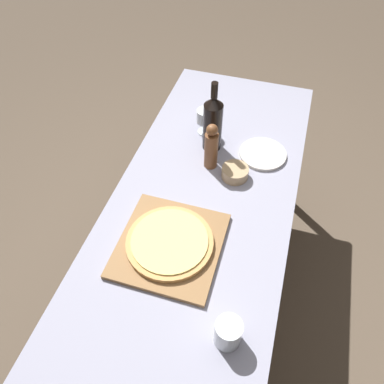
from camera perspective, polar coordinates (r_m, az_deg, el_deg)
The scene contains 10 objects.
ground_plane at distance 2.13m, azimuth 1.42°, elevation -13.50°, with size 12.00×12.00×0.00m, color brown.
dining_table at distance 1.57m, azimuth 1.87°, elevation -2.56°, with size 0.71×1.70×0.76m.
cutting_board at distance 1.34m, azimuth -3.39°, elevation -8.04°, with size 0.36×0.37×0.02m.
pizza at distance 1.32m, azimuth -3.43°, elevation -7.57°, with size 0.31×0.31×0.02m.
wine_bottle at distance 1.60m, azimuth 3.18°, elevation 10.50°, with size 0.08×0.08×0.33m.
pepper_mill at distance 1.53m, azimuth 2.96°, elevation 6.84°, with size 0.06×0.06×0.22m.
wine_glass at distance 1.71m, azimuth 2.01°, elevation 11.32°, with size 0.08×0.08×0.12m.
small_bowl at distance 1.55m, azimuth 6.57°, elevation 2.98°, with size 0.11×0.11×0.05m.
drinking_tumbler at distance 1.16m, azimuth 5.50°, elevation -20.56°, with size 0.08×0.08×0.10m.
dinner_plate at distance 1.67m, azimuth 10.73°, elevation 5.73°, with size 0.20×0.20×0.01m.
Camera 1 is at (0.23, -0.94, 1.90)m, focal length 35.00 mm.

